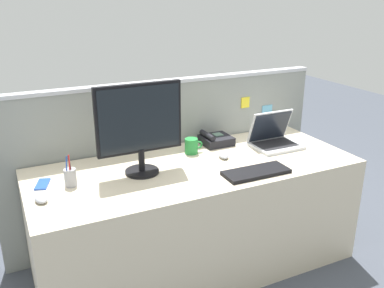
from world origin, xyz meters
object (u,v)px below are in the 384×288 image
desktop_monitor (140,124)px  cell_phone_blue_case (43,184)px  coffee_mug (192,146)px  computer_mouse_right_hand (41,199)px  pen_cup (70,177)px  laptop (273,138)px  keyboard_main (256,172)px  computer_mouse_left_hand (224,155)px  desk_phone (215,140)px

desktop_monitor → cell_phone_blue_case: desktop_monitor is taller
coffee_mug → desktop_monitor: bearing=-159.2°
computer_mouse_right_hand → pen_cup: pen_cup is taller
computer_mouse_right_hand → coffee_mug: size_ratio=0.82×
laptop → computer_mouse_right_hand: 1.54m
computer_mouse_right_hand → keyboard_main: bearing=-14.9°
keyboard_main → pen_cup: size_ratio=2.14×
computer_mouse_right_hand → computer_mouse_left_hand: (1.12, 0.12, 0.00)m
computer_mouse_left_hand → coffee_mug: (-0.15, 0.16, 0.03)m
desktop_monitor → desk_phone: 0.71m
laptop → cell_phone_blue_case: (-1.50, 0.04, -0.06)m
computer_mouse_right_hand → desk_phone: bearing=10.7°
keyboard_main → computer_mouse_right_hand: size_ratio=3.91×
computer_mouse_right_hand → computer_mouse_left_hand: same height
computer_mouse_left_hand → cell_phone_blue_case: computer_mouse_left_hand is taller
computer_mouse_right_hand → coffee_mug: 1.01m
desk_phone → computer_mouse_left_hand: (-0.07, -0.24, -0.02)m
desk_phone → coffee_mug: 0.24m
coffee_mug → keyboard_main: bearing=-67.0°
desktop_monitor → desk_phone: bearing=20.7°
pen_cup → coffee_mug: (0.80, 0.16, -0.00)m
laptop → desk_phone: size_ratio=1.56×
desktop_monitor → computer_mouse_left_hand: (0.54, -0.01, -0.28)m
desk_phone → cell_phone_blue_case: bearing=-172.1°
keyboard_main → cell_phone_blue_case: bearing=162.2°
keyboard_main → desktop_monitor: bearing=153.1°
laptop → computer_mouse_left_hand: size_ratio=3.10×
pen_cup → cell_phone_blue_case: (-0.14, 0.08, -0.05)m
computer_mouse_right_hand → computer_mouse_left_hand: 1.12m
desktop_monitor → desk_phone: (0.62, 0.23, -0.26)m
desk_phone → computer_mouse_left_hand: size_ratio=1.98×
laptop → computer_mouse_left_hand: laptop is taller
desktop_monitor → coffee_mug: 0.49m
keyboard_main → computer_mouse_right_hand: bearing=171.9°
computer_mouse_left_hand → pen_cup: pen_cup is taller
desktop_monitor → computer_mouse_left_hand: bearing=-1.2°
desk_phone → desktop_monitor: bearing=-159.3°
pen_cup → desk_phone: bearing=13.3°
desk_phone → computer_mouse_right_hand: desk_phone is taller
laptop → pen_cup: size_ratio=1.70×
laptop → coffee_mug: 0.57m
desktop_monitor → computer_mouse_left_hand: 0.61m
computer_mouse_right_hand → cell_phone_blue_case: 0.20m
keyboard_main → cell_phone_blue_case: keyboard_main is taller
laptop → pen_cup: 1.36m
computer_mouse_left_hand → desktop_monitor: bearing=-164.7°
pen_cup → laptop: bearing=1.8°
desk_phone → pen_cup: (-1.02, -0.24, 0.02)m
desk_phone → cell_phone_blue_case: 1.17m
desktop_monitor → laptop: (0.95, 0.03, -0.24)m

